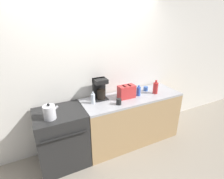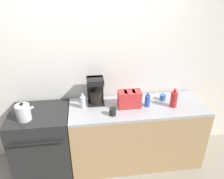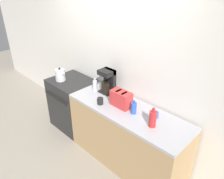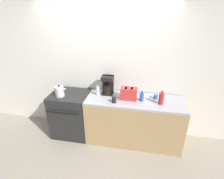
# 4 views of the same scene
# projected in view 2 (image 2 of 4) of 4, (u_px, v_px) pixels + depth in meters

# --- Properties ---
(wall_back) EXTENTS (8.00, 0.05, 2.60)m
(wall_back) POSITION_uv_depth(u_px,v_px,m) (87.00, 69.00, 2.87)
(wall_back) COLOR silver
(wall_back) RESTS_ON ground_plane
(stove) EXTENTS (0.72, 0.65, 0.90)m
(stove) POSITION_uv_depth(u_px,v_px,m) (43.00, 141.00, 2.86)
(stove) COLOR black
(stove) RESTS_ON ground_plane
(counter_block) EXTENTS (1.76, 0.61, 0.90)m
(counter_block) POSITION_uv_depth(u_px,v_px,m) (136.00, 134.00, 3.01)
(counter_block) COLOR tan
(counter_block) RESTS_ON ground_plane
(kettle) EXTENTS (0.21, 0.16, 0.23)m
(kettle) POSITION_uv_depth(u_px,v_px,m) (23.00, 112.00, 2.49)
(kettle) COLOR silver
(kettle) RESTS_ON stove
(toaster) EXTENTS (0.29, 0.15, 0.22)m
(toaster) POSITION_uv_depth(u_px,v_px,m) (129.00, 99.00, 2.74)
(toaster) COLOR red
(toaster) RESTS_ON counter_block
(coffee_maker) EXTENTS (0.21, 0.19, 0.36)m
(coffee_maker) POSITION_uv_depth(u_px,v_px,m) (95.00, 90.00, 2.79)
(coffee_maker) COLOR black
(coffee_maker) RESTS_ON counter_block
(bottle_red) EXTENTS (0.09, 0.09, 0.25)m
(bottle_red) POSITION_uv_depth(u_px,v_px,m) (174.00, 99.00, 2.74)
(bottle_red) COLOR #B72828
(bottle_red) RESTS_ON counter_block
(bottle_clear) EXTENTS (0.07, 0.07, 0.20)m
(bottle_clear) POSITION_uv_depth(u_px,v_px,m) (83.00, 102.00, 2.73)
(bottle_clear) COLOR silver
(bottle_clear) RESTS_ON counter_block
(bottle_blue) EXTENTS (0.07, 0.07, 0.19)m
(bottle_blue) POSITION_uv_depth(u_px,v_px,m) (148.00, 101.00, 2.76)
(bottle_blue) COLOR #2D56B7
(bottle_blue) RESTS_ON counter_block
(cup_black) EXTENTS (0.08, 0.08, 0.09)m
(cup_black) POSITION_uv_depth(u_px,v_px,m) (113.00, 112.00, 2.60)
(cup_black) COLOR black
(cup_black) RESTS_ON counter_block
(cup_blue) EXTENTS (0.08, 0.08, 0.08)m
(cup_blue) POSITION_uv_depth(u_px,v_px,m) (163.00, 97.00, 2.92)
(cup_blue) COLOR #3860B2
(cup_blue) RESTS_ON counter_block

